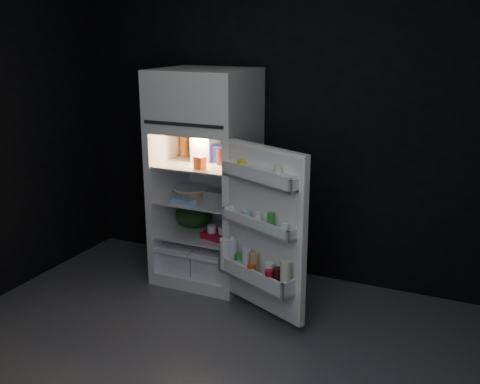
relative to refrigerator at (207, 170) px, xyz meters
The scene contains 17 objects.
floor 1.75m from the refrigerator, 63.85° to the right, with size 4.00×3.40×0.00m, color #57575C.
wall_back 0.85m from the refrigerator, 30.33° to the left, with size 4.00×0.00×2.70m, color black.
refrigerator is the anchor object (origin of this frame).
fridge_door 0.94m from the refrigerator, 36.53° to the right, with size 0.73×0.47×1.22m.
milk_jug 0.19m from the refrigerator, behind, with size 0.16×0.16×0.24m, color white.
mayo_jar 0.16m from the refrigerator, 25.28° to the left, with size 0.12×0.12×0.14m, color #1F2AAC.
jam_jar 0.22m from the refrigerator, 12.29° to the right, with size 0.11×0.11×0.13m, color black.
amber_bottle 0.34m from the refrigerator, 159.46° to the left, with size 0.08×0.08×0.22m, color #C15A1F.
small_carton 0.29m from the refrigerator, 73.32° to the right, with size 0.09×0.06×0.10m, color #D14418.
egg_carton 0.25m from the refrigerator, 24.76° to the right, with size 0.26×0.10×0.07m, color gray.
pie 0.27m from the refrigerator, behind, with size 0.29×0.29×0.04m, color tan.
flat_package 0.34m from the refrigerator, 106.66° to the right, with size 0.20×0.10×0.04m, color #8CB6D8.
wrapped_pkg 0.29m from the refrigerator, 34.66° to the left, with size 0.13×0.11×0.05m, color beige.
produce_bag 0.46m from the refrigerator, behind, with size 0.33×0.28×0.20m, color #193815.
yogurt_tray 0.56m from the refrigerator, 42.60° to the right, with size 0.27×0.15×0.05m, color #A20D25.
small_can_red 0.54m from the refrigerator, 27.46° to the left, with size 0.07×0.07×0.09m, color #A20D25.
small_can_silver 0.55m from the refrigerator, 16.70° to the left, with size 0.08×0.08×0.09m, color #BCBDC1.
Camera 1 is at (1.49, -2.69, 2.08)m, focal length 42.00 mm.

